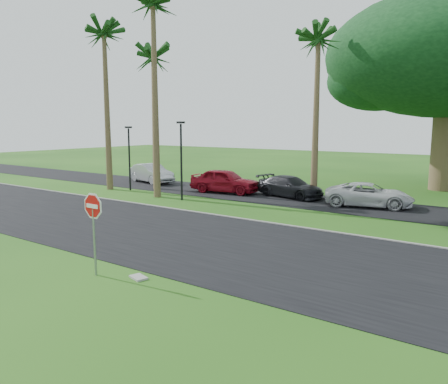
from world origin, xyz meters
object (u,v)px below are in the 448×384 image
car_dark (290,187)px  car_minivan (369,195)px  car_silver (151,173)px  car_red (225,181)px  stop_sign_near (93,217)px

car_dark → car_minivan: size_ratio=0.96×
car_silver → car_dark: (11.90, -0.01, -0.08)m
car_silver → car_red: (7.57, -0.86, 0.06)m
stop_sign_near → car_dark: bearing=95.9°
stop_sign_near → car_silver: size_ratio=0.60×
stop_sign_near → car_silver: 21.12m
car_minivan → stop_sign_near: bearing=154.6°
car_red → car_dark: bearing=-87.7°
stop_sign_near → car_dark: stop_sign_near is taller
car_minivan → car_silver: bearing=75.0°
car_silver → car_red: car_red is taller
car_red → car_minivan: bearing=-95.8°
car_red → car_dark: car_red is taller
car_red → car_dark: 4.42m
car_silver → car_dark: 11.90m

